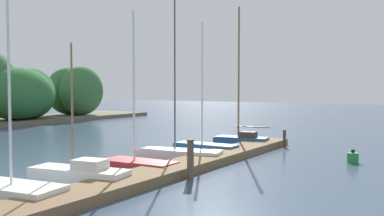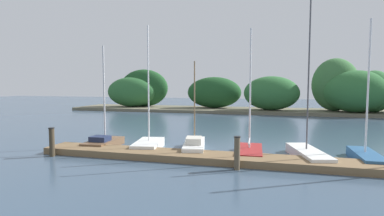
# 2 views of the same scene
# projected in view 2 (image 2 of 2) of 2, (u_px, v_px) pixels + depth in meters

# --- Properties ---
(dock_pier) EXTENTS (21.98, 1.80, 0.35)m
(dock_pier) POSITION_uv_depth(u_px,v_px,m) (248.00, 160.00, 14.67)
(dock_pier) COLOR brown
(dock_pier) RESTS_ON ground
(far_shore) EXTENTS (54.98, 8.37, 7.10)m
(far_shore) POSITION_uv_depth(u_px,v_px,m) (286.00, 93.00, 40.22)
(far_shore) COLOR #66604C
(far_shore) RESTS_ON ground
(sailboat_0) EXTENTS (1.49, 3.21, 6.12)m
(sailboat_0) POSITION_uv_depth(u_px,v_px,m) (104.00, 142.00, 18.51)
(sailboat_0) COLOR brown
(sailboat_0) RESTS_ON ground
(sailboat_1) EXTENTS (1.86, 3.33, 7.19)m
(sailboat_1) POSITION_uv_depth(u_px,v_px,m) (149.00, 144.00, 17.83)
(sailboat_1) COLOR white
(sailboat_1) RESTS_ON ground
(sailboat_2) EXTENTS (1.85, 4.14, 5.12)m
(sailboat_2) POSITION_uv_depth(u_px,v_px,m) (194.00, 145.00, 17.34)
(sailboat_2) COLOR white
(sailboat_2) RESTS_ON ground
(sailboat_3) EXTENTS (1.51, 3.55, 6.77)m
(sailboat_3) POSITION_uv_depth(u_px,v_px,m) (249.00, 150.00, 16.40)
(sailboat_3) COLOR maroon
(sailboat_3) RESTS_ON ground
(sailboat_4) EXTENTS (2.09, 4.34, 8.44)m
(sailboat_4) POSITION_uv_depth(u_px,v_px,m) (307.00, 153.00, 15.57)
(sailboat_4) COLOR white
(sailboat_4) RESTS_ON ground
(sailboat_5) EXTENTS (1.13, 3.72, 6.99)m
(sailboat_5) POSITION_uv_depth(u_px,v_px,m) (366.00, 155.00, 15.02)
(sailboat_5) COLOR #285684
(sailboat_5) RESTS_ON ground
(mooring_piling_0) EXTENTS (0.31, 0.31, 1.53)m
(mooring_piling_0) POSITION_uv_depth(u_px,v_px,m) (52.00, 142.00, 16.12)
(mooring_piling_0) COLOR #3D3323
(mooring_piling_0) RESTS_ON ground
(mooring_piling_1) EXTENTS (0.30, 0.30, 1.51)m
(mooring_piling_1) POSITION_uv_depth(u_px,v_px,m) (237.00, 153.00, 13.58)
(mooring_piling_1) COLOR brown
(mooring_piling_1) RESTS_ON ground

